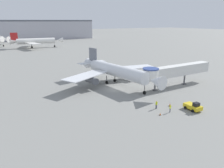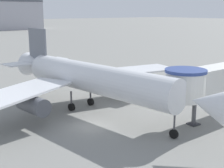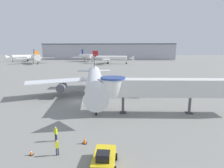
{
  "view_description": "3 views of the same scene",
  "coord_description": "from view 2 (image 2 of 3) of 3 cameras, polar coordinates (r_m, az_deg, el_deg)",
  "views": [
    {
      "loc": [
        -27.32,
        -48.15,
        17.64
      ],
      "look_at": [
        -1.85,
        -2.32,
        2.36
      ],
      "focal_mm": 35.0,
      "sensor_mm": 36.0,
      "label": 1
    },
    {
      "loc": [
        -16.03,
        -25.96,
        11.71
      ],
      "look_at": [
        3.84,
        1.58,
        3.68
      ],
      "focal_mm": 50.0,
      "sensor_mm": 36.0,
      "label": 2
    },
    {
      "loc": [
        8.87,
        -34.14,
        10.41
      ],
      "look_at": [
        6.5,
        5.51,
        2.77
      ],
      "focal_mm": 28.0,
      "sensor_mm": 36.0,
      "label": 3
    }
  ],
  "objects": [
    {
      "name": "main_airplane",
      "position": [
        36.28,
        -3.78,
        0.93
      ],
      "size": [
        31.17,
        30.91,
        9.33
      ],
      "rotation": [
        0.0,
        0.0,
        0.17
      ],
      "color": "silver",
      "rests_on": "ground_plane"
    },
    {
      "name": "ground_plane",
      "position": [
        32.68,
        -3.87,
        -7.73
      ],
      "size": [
        800.0,
        800.0,
        0.0
      ],
      "primitive_type": "plane",
      "color": "gray"
    }
  ]
}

